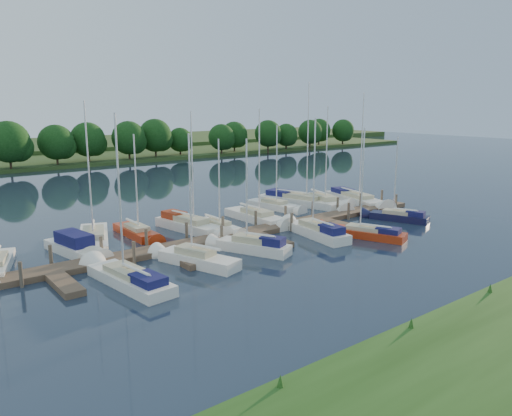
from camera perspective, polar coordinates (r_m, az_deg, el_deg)
ground at (r=35.91m, az=6.93°, el=-5.69°), size 260.00×260.00×0.00m
dock at (r=41.14m, az=-0.24°, el=-3.02°), size 40.00×6.00×0.40m
mooring_pilings at (r=41.90m, az=-1.18°, el=-2.17°), size 38.24×2.84×2.00m
far_shore at (r=102.64m, az=-24.06°, el=5.06°), size 180.00×30.00×0.60m
distant_hill at (r=126.93m, az=-26.86°, el=6.13°), size 220.00×40.00×1.40m
treeline at (r=89.34m, az=-24.15°, el=6.67°), size 145.08×9.70×8.16m
motorboat at (r=38.69m, az=-19.83°, el=-4.44°), size 2.88×6.82×1.99m
sailboat_n_2 at (r=40.80m, az=-18.04°, el=-3.64°), size 4.66×8.90×11.42m
sailboat_n_3 at (r=42.27m, az=-13.40°, el=-2.84°), size 1.64×6.78×8.75m
sailboat_n_4 at (r=43.34m, az=-7.52°, el=-2.15°), size 3.08×8.26×10.61m
sailboat_n_5 at (r=43.04m, az=-4.33°, el=-2.28°), size 1.59×6.36×8.24m
sailboat_n_6 at (r=46.30m, az=0.17°, el=-1.21°), size 2.02×8.34×10.73m
sailboat_n_7 at (r=51.71m, az=2.14°, el=0.18°), size 2.65×7.04×8.95m
sailboat_n_8 at (r=54.01m, az=5.37°, el=0.70°), size 4.84×10.70×13.39m
sailboat_n_9 at (r=53.54m, az=7.74°, el=0.50°), size 3.74×8.53×10.95m
sailboat_n_10 at (r=56.03m, az=11.46°, el=0.91°), size 4.07×9.86×12.28m
sailboat_s_0 at (r=31.61m, az=-14.47°, el=-7.89°), size 2.84×8.49×10.64m
sailboat_s_1 at (r=34.39m, az=-6.95°, el=-5.99°), size 3.53×7.07×9.35m
sailboat_s_2 at (r=36.93m, az=-0.48°, el=-4.54°), size 3.75×6.48×8.80m
sailboat_s_3 at (r=41.50m, az=6.86°, el=-2.77°), size 2.74×7.81×10.08m
sailboat_s_4 at (r=41.90m, az=12.27°, el=-2.87°), size 3.84×7.19×9.22m
sailboat_s_5 at (r=48.50m, az=15.84°, el=-1.02°), size 3.29×6.21×8.11m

